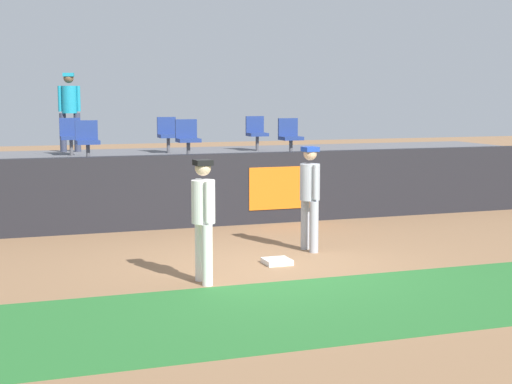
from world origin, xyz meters
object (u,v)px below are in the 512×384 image
spectator_hooded (69,106)px  player_runner_visitor (310,191)px  seat_front_left (87,139)px  seat_back_left (71,134)px  seat_front_center (187,137)px  seat_back_center (168,133)px  first_base (277,261)px  player_fielder_home (203,212)px  seat_back_right (256,131)px  seat_front_right (290,135)px

spectator_hooded → player_runner_visitor: bearing=124.4°
seat_front_left → seat_back_left: bearing=95.2°
seat_front_left → spectator_hooded: bearing=91.4°
seat_front_left → seat_front_center: same height
seat_back_center → seat_front_left: same height
seat_back_center → spectator_hooded: spectator_hooded is taller
seat_front_center → spectator_hooded: bearing=127.0°
first_base → seat_front_center: (-0.14, 5.12, 1.66)m
seat_front_center → seat_front_left: bearing=-180.0°
player_fielder_home → seat_front_left: size_ratio=2.04×
seat_back_right → seat_front_left: (-4.28, -1.80, 0.00)m
first_base → player_runner_visitor: size_ratio=0.23×
player_runner_visitor → seat_front_center: size_ratio=2.07×
seat_front_center → first_base: bearing=-88.5°
player_fielder_home → seat_back_center: (1.20, 7.71, 0.71)m
first_base → player_fielder_home: size_ratio=0.23×
seat_front_center → spectator_hooded: (-2.18, 2.89, 0.62)m
seat_back_left → seat_front_center: same height
seat_back_center → seat_front_center: 1.80m
first_base → seat_back_right: seat_back_right is taller
seat_back_left → seat_back_right: 4.44m
seat_back_center → seat_front_right: bearing=-37.0°
seat_front_center → spectator_hooded: size_ratio=0.45×
seat_back_left → seat_back_center: size_ratio=1.00×
seat_back_left → seat_back_right: (4.44, -0.00, -0.00)m
seat_back_center → seat_front_left: size_ratio=1.00×
spectator_hooded → seat_front_left: bearing=102.1°
player_runner_visitor → seat_back_right: seat_back_right is taller
player_runner_visitor → seat_back_center: seat_back_center is taller
spectator_hooded → first_base: bearing=116.8°
seat_back_center → seat_front_center: bearing=-88.8°
seat_front_left → seat_back_center: bearing=41.0°
seat_back_left → seat_back_center: 2.23m
player_runner_visitor → seat_back_right: (1.17, 6.15, 0.69)m
seat_front_right → player_runner_visitor: bearing=-107.2°
seat_front_left → seat_front_center: bearing=0.0°
seat_front_right → spectator_hooded: (-4.53, 2.89, 0.62)m
first_base → seat_front_right: 5.82m
player_runner_visitor → seat_back_right: size_ratio=2.07×
seat_back_right → seat_front_center: (-2.17, -1.80, 0.00)m
player_fielder_home → seat_back_left: bearing=-176.5°
seat_front_left → spectator_hooded: spectator_hooded is taller
first_base → spectator_hooded: size_ratio=0.21×
seat_back_right → seat_front_center: size_ratio=1.00×
seat_back_center → seat_front_left: (-2.07, -1.80, 0.00)m
first_base → player_fielder_home: 1.85m
spectator_hooded → seat_back_left: bearing=95.9°
first_base → player_fielder_home: bearing=-150.2°
player_fielder_home → seat_front_right: seat_front_right is taller
player_runner_visitor → seat_back_center: bearing=-176.0°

